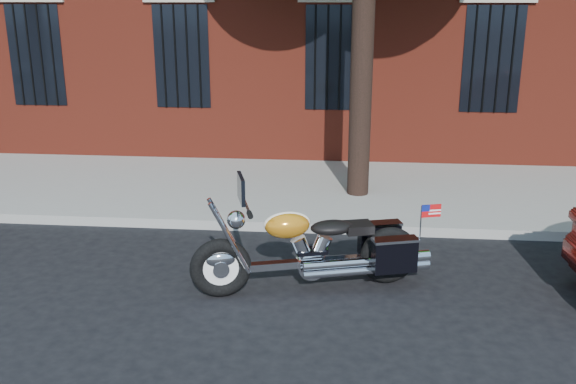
{
  "coord_description": "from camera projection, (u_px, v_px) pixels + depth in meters",
  "views": [
    {
      "loc": [
        0.29,
        -7.58,
        3.4
      ],
      "look_at": [
        -0.49,
        0.8,
        0.79
      ],
      "focal_mm": 40.0,
      "sensor_mm": 36.0,
      "label": 1
    }
  ],
  "objects": [
    {
      "name": "motorcycle",
      "position": [
        319.0,
        251.0,
        7.57
      ],
      "size": [
        2.88,
        1.3,
        1.45
      ],
      "rotation": [
        0.0,
        0.0,
        0.28
      ],
      "color": "black",
      "rests_on": "ground"
    },
    {
      "name": "curb",
      "position": [
        325.0,
        227.0,
        9.53
      ],
      "size": [
        40.0,
        0.16,
        0.15
      ],
      "primitive_type": "cube",
      "color": "gray",
      "rests_on": "ground"
    },
    {
      "name": "ground",
      "position": [
        320.0,
        270.0,
        8.24
      ],
      "size": [
        120.0,
        120.0,
        0.0
      ],
      "primitive_type": "plane",
      "color": "black",
      "rests_on": "ground"
    },
    {
      "name": "sidewalk",
      "position": [
        329.0,
        190.0,
        11.32
      ],
      "size": [
        40.0,
        3.6,
        0.15
      ],
      "primitive_type": "cube",
      "color": "gray",
      "rests_on": "ground"
    }
  ]
}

